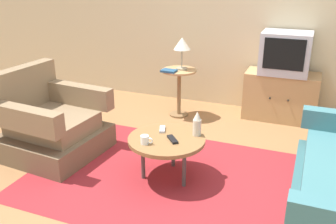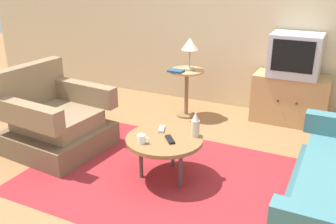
{
  "view_description": "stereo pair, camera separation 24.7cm",
  "coord_description": "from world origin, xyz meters",
  "px_view_note": "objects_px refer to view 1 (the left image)",
  "views": [
    {
      "loc": [
        0.98,
        -2.7,
        1.85
      ],
      "look_at": [
        -0.23,
        0.35,
        0.55
      ],
      "focal_mm": 39.84,
      "sensor_mm": 36.0,
      "label": 1
    },
    {
      "loc": [
        1.21,
        -2.6,
        1.85
      ],
      "look_at": [
        -0.23,
        0.35,
        0.55
      ],
      "focal_mm": 39.84,
      "sensor_mm": 36.0,
      "label": 2
    }
  ],
  "objects_px": {
    "table_lamp": "(182,45)",
    "tv_stand": "(280,96)",
    "side_table": "(179,83)",
    "book": "(169,71)",
    "vase": "(197,124)",
    "mug": "(145,140)",
    "armchair": "(49,125)",
    "coffee_table": "(167,141)",
    "tv_remote_silver": "(162,129)",
    "television": "(286,53)",
    "tv_remote_dark": "(173,139)"
  },
  "relations": [
    {
      "from": "table_lamp",
      "to": "tv_stand",
      "type": "bearing_deg",
      "value": 16.29
    },
    {
      "from": "tv_stand",
      "to": "table_lamp",
      "type": "height_order",
      "value": "table_lamp"
    },
    {
      "from": "side_table",
      "to": "book",
      "type": "height_order",
      "value": "book"
    },
    {
      "from": "vase",
      "to": "mug",
      "type": "xyz_separation_m",
      "value": [
        -0.36,
        -0.33,
        -0.07
      ]
    },
    {
      "from": "armchair",
      "to": "coffee_table",
      "type": "distance_m",
      "value": 1.33
    },
    {
      "from": "table_lamp",
      "to": "tv_remote_silver",
      "type": "bearing_deg",
      "value": -77.65
    },
    {
      "from": "coffee_table",
      "to": "book",
      "type": "height_order",
      "value": "book"
    },
    {
      "from": "television",
      "to": "tv_remote_dark",
      "type": "bearing_deg",
      "value": -111.35
    },
    {
      "from": "tv_stand",
      "to": "tv_remote_dark",
      "type": "bearing_deg",
      "value": -111.27
    },
    {
      "from": "armchair",
      "to": "tv_remote_dark",
      "type": "xyz_separation_m",
      "value": [
        1.4,
        -0.07,
        0.12
      ]
    },
    {
      "from": "table_lamp",
      "to": "mug",
      "type": "height_order",
      "value": "table_lamp"
    },
    {
      "from": "table_lamp",
      "to": "tv_remote_silver",
      "type": "height_order",
      "value": "table_lamp"
    },
    {
      "from": "table_lamp",
      "to": "tv_remote_dark",
      "type": "distance_m",
      "value": 1.7
    },
    {
      "from": "television",
      "to": "table_lamp",
      "type": "relative_size",
      "value": 1.44
    },
    {
      "from": "tv_remote_silver",
      "to": "armchair",
      "type": "bearing_deg",
      "value": -105.34
    },
    {
      "from": "side_table",
      "to": "tv_remote_silver",
      "type": "xyz_separation_m",
      "value": [
        0.33,
        -1.36,
        -0.03
      ]
    },
    {
      "from": "vase",
      "to": "tv_remote_dark",
      "type": "relative_size",
      "value": 1.45
    },
    {
      "from": "mug",
      "to": "tv_remote_silver",
      "type": "xyz_separation_m",
      "value": [
        0.03,
        0.32,
        -0.03
      ]
    },
    {
      "from": "table_lamp",
      "to": "tv_remote_dark",
      "type": "height_order",
      "value": "table_lamp"
    },
    {
      "from": "armchair",
      "to": "mug",
      "type": "height_order",
      "value": "armchair"
    },
    {
      "from": "mug",
      "to": "book",
      "type": "height_order",
      "value": "book"
    },
    {
      "from": "side_table",
      "to": "tv_remote_dark",
      "type": "distance_m",
      "value": 1.6
    },
    {
      "from": "television",
      "to": "book",
      "type": "height_order",
      "value": "television"
    },
    {
      "from": "television",
      "to": "vase",
      "type": "xyz_separation_m",
      "value": [
        -0.57,
        -1.71,
        -0.34
      ]
    },
    {
      "from": "armchair",
      "to": "side_table",
      "type": "xyz_separation_m",
      "value": [
        0.91,
        1.46,
        0.14
      ]
    },
    {
      "from": "television",
      "to": "mug",
      "type": "distance_m",
      "value": 2.29
    },
    {
      "from": "side_table",
      "to": "book",
      "type": "relative_size",
      "value": 3.28
    },
    {
      "from": "side_table",
      "to": "armchair",
      "type": "bearing_deg",
      "value": -121.85
    },
    {
      "from": "vase",
      "to": "tv_remote_silver",
      "type": "height_order",
      "value": "vase"
    },
    {
      "from": "vase",
      "to": "tv_stand",
      "type": "bearing_deg",
      "value": 71.51
    },
    {
      "from": "mug",
      "to": "book",
      "type": "relative_size",
      "value": 0.6
    },
    {
      "from": "armchair",
      "to": "tv_stand",
      "type": "relative_size",
      "value": 1.11
    },
    {
      "from": "armchair",
      "to": "table_lamp",
      "type": "bearing_deg",
      "value": 152.67
    },
    {
      "from": "tv_remote_dark",
      "to": "table_lamp",
      "type": "bearing_deg",
      "value": -23.7
    },
    {
      "from": "tv_stand",
      "to": "book",
      "type": "height_order",
      "value": "book"
    },
    {
      "from": "armchair",
      "to": "mug",
      "type": "xyz_separation_m",
      "value": [
        1.2,
        -0.22,
        0.14
      ]
    },
    {
      "from": "armchair",
      "to": "tv_stand",
      "type": "height_order",
      "value": "armchair"
    },
    {
      "from": "coffee_table",
      "to": "vase",
      "type": "bearing_deg",
      "value": 33.28
    },
    {
      "from": "tv_stand",
      "to": "table_lamp",
      "type": "xyz_separation_m",
      "value": [
        -1.21,
        -0.35,
        0.63
      ]
    },
    {
      "from": "mug",
      "to": "tv_remote_dark",
      "type": "xyz_separation_m",
      "value": [
        0.2,
        0.15,
        -0.03
      ]
    },
    {
      "from": "television",
      "to": "table_lamp",
      "type": "distance_m",
      "value": 1.26
    },
    {
      "from": "tv_stand",
      "to": "tv_remote_dark",
      "type": "distance_m",
      "value": 2.05
    },
    {
      "from": "tv_remote_silver",
      "to": "coffee_table",
      "type": "bearing_deg",
      "value": 15.38
    },
    {
      "from": "coffee_table",
      "to": "book",
      "type": "bearing_deg",
      "value": 110.7
    },
    {
      "from": "coffee_table",
      "to": "television",
      "type": "xyz_separation_m",
      "value": [
        0.81,
        1.87,
        0.49
      ]
    },
    {
      "from": "television",
      "to": "vase",
      "type": "height_order",
      "value": "television"
    },
    {
      "from": "armchair",
      "to": "side_table",
      "type": "height_order",
      "value": "armchair"
    },
    {
      "from": "mug",
      "to": "book",
      "type": "bearing_deg",
      "value": 104.02
    },
    {
      "from": "armchair",
      "to": "tv_stand",
      "type": "bearing_deg",
      "value": 135.4
    },
    {
      "from": "vase",
      "to": "book",
      "type": "bearing_deg",
      "value": 121.94
    }
  ]
}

